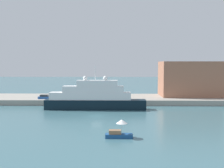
# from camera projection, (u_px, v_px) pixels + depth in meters

# --- Properties ---
(ground) EXTENTS (400.00, 400.00, 0.00)m
(ground) POSITION_uv_depth(u_px,v_px,m) (97.00, 116.00, 65.50)
(ground) COLOR #3D6670
(quay_dock) EXTENTS (110.00, 18.56, 1.64)m
(quay_dock) POSITION_uv_depth(u_px,v_px,m) (102.00, 99.00, 90.66)
(quay_dock) COLOR gray
(quay_dock) RESTS_ON ground
(large_yacht) EXTENTS (27.59, 3.55, 12.00)m
(large_yacht) POSITION_uv_depth(u_px,v_px,m) (94.00, 98.00, 75.04)
(large_yacht) COLOR black
(large_yacht) RESTS_ON ground
(small_motorboat) EXTENTS (4.61, 1.91, 3.13)m
(small_motorboat) POSITION_uv_depth(u_px,v_px,m) (119.00, 131.00, 46.16)
(small_motorboat) COLOR navy
(small_motorboat) RESTS_ON ground
(harbor_building) EXTENTS (19.28, 12.23, 11.64)m
(harbor_building) POSITION_uv_depth(u_px,v_px,m) (189.00, 79.00, 92.46)
(harbor_building) COLOR #9E664C
(harbor_building) RESTS_ON quay_dock
(parked_car) EXTENTS (4.00, 1.72, 1.29)m
(parked_car) POSITION_uv_depth(u_px,v_px,m) (45.00, 97.00, 85.23)
(parked_car) COLOR #1E4C99
(parked_car) RESTS_ON quay_dock
(person_figure) EXTENTS (0.36, 0.36, 1.68)m
(person_figure) POSITION_uv_depth(u_px,v_px,m) (56.00, 96.00, 85.43)
(person_figure) COLOR maroon
(person_figure) RESTS_ON quay_dock
(mooring_bollard) EXTENTS (0.41, 0.41, 0.76)m
(mooring_bollard) POSITION_uv_depth(u_px,v_px,m) (120.00, 99.00, 82.67)
(mooring_bollard) COLOR black
(mooring_bollard) RESTS_ON quay_dock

